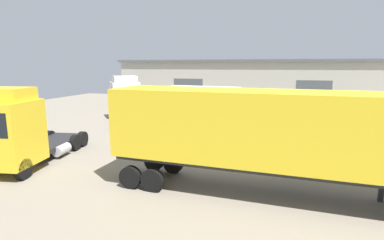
# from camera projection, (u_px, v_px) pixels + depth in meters

# --- Properties ---
(ground_plane) EXTENTS (60.00, 60.00, 0.00)m
(ground_plane) POSITION_uv_depth(u_px,v_px,m) (217.00, 154.00, 17.19)
(ground_plane) COLOR gray
(warehouse_building) EXTENTS (28.66, 9.97, 5.57)m
(warehouse_building) POSITION_uv_depth(u_px,v_px,m) (252.00, 85.00, 34.32)
(warehouse_building) COLOR #B7B2A3
(warehouse_building) RESTS_ON ground_plane
(tractor_unit_white) EXTENTS (5.93, 6.50, 4.03)m
(tractor_unit_white) POSITION_uv_depth(u_px,v_px,m) (126.00, 99.00, 27.81)
(tractor_unit_white) COLOR silver
(tractor_unit_white) RESTS_ON ground_plane
(container_trailer_black) EXTENTS (12.52, 2.92, 4.07)m
(container_trailer_black) POSITION_uv_depth(u_px,v_px,m) (269.00, 130.00, 11.25)
(container_trailer_black) COLOR yellow
(container_trailer_black) RESTS_ON ground_plane
(flatbed_truck_teal) EXTENTS (5.00, 7.57, 2.66)m
(flatbed_truck_teal) POSITION_uv_depth(u_px,v_px,m) (348.00, 122.00, 19.98)
(flatbed_truck_teal) COLOR #197075
(flatbed_truck_teal) RESTS_ON ground_plane
(box_truck_green) EXTENTS (7.47, 3.19, 3.44)m
(box_truck_green) POSITION_uv_depth(u_px,v_px,m) (212.00, 108.00, 21.76)
(box_truck_green) COLOR #28843D
(box_truck_green) RESTS_ON ground_plane
(tractor_unit_yellow) EXTENTS (3.60, 6.94, 4.00)m
(tractor_unit_yellow) POSITION_uv_depth(u_px,v_px,m) (15.00, 132.00, 14.22)
(tractor_unit_yellow) COLOR yellow
(tractor_unit_yellow) RESTS_ON ground_plane
(oil_drum) EXTENTS (0.58, 0.58, 0.88)m
(oil_drum) POSITION_uv_depth(u_px,v_px,m) (147.00, 133.00, 20.34)
(oil_drum) COLOR black
(oil_drum) RESTS_ON ground_plane
(traffic_cone) EXTENTS (0.40, 0.40, 0.55)m
(traffic_cone) POSITION_uv_depth(u_px,v_px,m) (119.00, 145.00, 18.11)
(traffic_cone) COLOR black
(traffic_cone) RESTS_ON ground_plane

